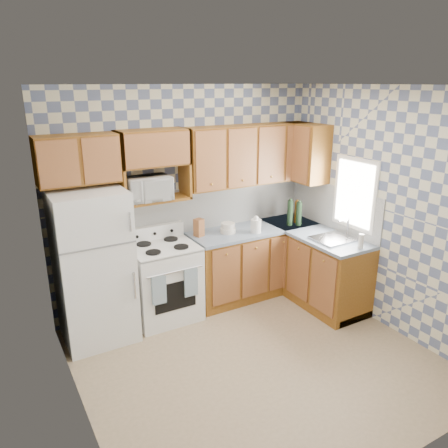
{
  "coord_description": "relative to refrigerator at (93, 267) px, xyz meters",
  "views": [
    {
      "loc": [
        -2.2,
        -3.16,
        2.73
      ],
      "look_at": [
        0.05,
        0.75,
        1.25
      ],
      "focal_mm": 35.0,
      "sensor_mm": 36.0,
      "label": 1
    }
  ],
  "objects": [
    {
      "name": "cooktop",
      "position": [
        0.8,
        0.03,
        0.07
      ],
      "size": [
        0.76,
        0.65,
        0.02
      ],
      "primitive_type": "cube",
      "color": "silver",
      "rests_on": "stove_body"
    },
    {
      "name": "bottle_2",
      "position": [
        2.71,
        -0.06,
        0.23
      ],
      "size": [
        0.07,
        0.07,
        0.29
      ],
      "primitive_type": "cylinder",
      "color": "#59350A",
      "rests_on": "countertop_back"
    },
    {
      "name": "countertop_right",
      "position": [
        2.67,
        -0.45,
        0.06
      ],
      "size": [
        0.63,
        1.6,
        0.04
      ],
      "primitive_type": "cube",
      "color": "slate",
      "rests_on": "base_cabinets_right"
    },
    {
      "name": "base_cabinets_right",
      "position": [
        2.67,
        -0.45,
        -0.4
      ],
      "size": [
        0.6,
        1.6,
        0.88
      ],
      "primitive_type": "cube",
      "color": "brown",
      "rests_on": "floor"
    },
    {
      "name": "upper_cabinets_back",
      "position": [
        2.1,
        0.19,
        1.01
      ],
      "size": [
        1.75,
        0.33,
        0.74
      ],
      "primitive_type": "cube",
      "color": "brown",
      "rests_on": "back_wall"
    },
    {
      "name": "soap_bottle",
      "position": [
        2.73,
        -1.17,
        0.17
      ],
      "size": [
        0.06,
        0.06,
        0.17
      ],
      "primitive_type": "cylinder",
      "color": "beige",
      "rests_on": "countertop_right"
    },
    {
      "name": "back_wall",
      "position": [
        1.27,
        0.35,
        0.51
      ],
      "size": [
        3.4,
        0.02,
        2.7
      ],
      "primitive_type": "cube",
      "color": "slate",
      "rests_on": "ground"
    },
    {
      "name": "floor",
      "position": [
        1.27,
        -1.25,
        -0.84
      ],
      "size": [
        3.4,
        3.4,
        0.0
      ],
      "primitive_type": "plane",
      "color": "#836E50",
      "rests_on": "ground"
    },
    {
      "name": "sink",
      "position": [
        2.67,
        -0.8,
        0.09
      ],
      "size": [
        0.48,
        0.4,
        0.03
      ],
      "primitive_type": "cube",
      "color": "#B7B7BC",
      "rests_on": "countertop_right"
    },
    {
      "name": "bottle_0",
      "position": [
        2.56,
        -0.1,
        0.25
      ],
      "size": [
        0.07,
        0.07,
        0.34
      ],
      "primitive_type": "cylinder",
      "color": "black",
      "rests_on": "countertop_back"
    },
    {
      "name": "food_containers",
      "position": [
        1.7,
        0.04,
        0.14
      ],
      "size": [
        0.19,
        0.19,
        0.13
      ],
      "primitive_type": null,
      "color": "beige",
      "rests_on": "countertop_back"
    },
    {
      "name": "backsplash_back",
      "position": [
        1.68,
        0.34,
        0.36
      ],
      "size": [
        2.6,
        0.02,
        0.56
      ],
      "primitive_type": "cube",
      "color": "white",
      "rests_on": "back_wall"
    },
    {
      "name": "electric_kettle",
      "position": [
        2.0,
        -0.12,
        0.17
      ],
      "size": [
        0.13,
        0.13,
        0.17
      ],
      "primitive_type": "cylinder",
      "color": "white",
      "rests_on": "countertop_back"
    },
    {
      "name": "upper_cabinets_right",
      "position": [
        2.81,
        0.0,
        1.01
      ],
      "size": [
        0.33,
        0.7,
        0.74
      ],
      "primitive_type": "cube",
      "color": "brown",
      "rests_on": "right_wall"
    },
    {
      "name": "backguard",
      "position": [
        0.8,
        0.3,
        0.16
      ],
      "size": [
        0.76,
        0.08,
        0.17
      ],
      "primitive_type": "cube",
      "color": "white",
      "rests_on": "cooktop"
    },
    {
      "name": "right_wall",
      "position": [
        2.97,
        -1.25,
        0.51
      ],
      "size": [
        0.02,
        3.2,
        2.7
      ],
      "primitive_type": "cube",
      "color": "slate",
      "rests_on": "ground"
    },
    {
      "name": "refrigerator",
      "position": [
        0.0,
        0.0,
        0.0
      ],
      "size": [
        0.75,
        0.7,
        1.68
      ],
      "primitive_type": "cube",
      "color": "white",
      "rests_on": "floor"
    },
    {
      "name": "countertop_back",
      "position": [
        2.1,
        0.05,
        0.06
      ],
      "size": [
        1.77,
        0.63,
        0.04
      ],
      "primitive_type": "cube",
      "color": "slate",
      "rests_on": "base_cabinets_back"
    },
    {
      "name": "upper_cabinets_fridge",
      "position": [
        -0.02,
        0.19,
        1.13
      ],
      "size": [
        0.82,
        0.33,
        0.5
      ],
      "primitive_type": "cube",
      "color": "brown",
      "rests_on": "back_wall"
    },
    {
      "name": "microwave_shelf",
      "position": [
        0.8,
        0.19,
        0.6
      ],
      "size": [
        0.8,
        0.33,
        0.03
      ],
      "primitive_type": "cube",
      "color": "brown",
      "rests_on": "back_wall"
    },
    {
      "name": "base_cabinets_back",
      "position": [
        2.1,
        0.05,
        -0.4
      ],
      "size": [
        1.75,
        0.6,
        0.88
      ],
      "primitive_type": "cube",
      "color": "brown",
      "rests_on": "floor"
    },
    {
      "name": "window",
      "position": [
        2.96,
        -0.8,
        0.61
      ],
      "size": [
        0.02,
        0.66,
        0.86
      ],
      "primitive_type": "cube",
      "color": "white",
      "rests_on": "right_wall"
    },
    {
      "name": "backsplash_right",
      "position": [
        2.96,
        -0.45,
        0.36
      ],
      "size": [
        0.02,
        1.6,
        0.56
      ],
      "primitive_type": "cube",
      "color": "white",
      "rests_on": "right_wall"
    },
    {
      "name": "knife_block",
      "position": [
        1.32,
        0.12,
        0.19
      ],
      "size": [
        0.12,
        0.12,
        0.22
      ],
      "primitive_type": "cube",
      "rotation": [
        0.0,
        0.0,
        0.29
      ],
      "color": "brown",
      "rests_on": "countertop_back"
    },
    {
      "name": "microwave",
      "position": [
        0.72,
        0.15,
        0.74
      ],
      "size": [
        0.49,
        0.33,
        0.27
      ],
      "primitive_type": "imported",
      "rotation": [
        0.0,
        0.0,
        -0.0
      ],
      "color": "white",
      "rests_on": "microwave_shelf"
    },
    {
      "name": "stove_body",
      "position": [
        0.8,
        0.03,
        -0.39
      ],
      "size": [
        0.76,
        0.65,
        0.9
      ],
      "primitive_type": "cube",
      "color": "white",
      "rests_on": "floor"
    },
    {
      "name": "dish_towel_right",
      "position": [
        0.99,
        -0.32,
        -0.28
      ],
      "size": [
        0.16,
        0.02,
        0.34
      ],
      "primitive_type": "cube",
      "color": "navy",
      "rests_on": "stove_body"
    },
    {
      "name": "bottle_1",
      "position": [
        2.66,
        -0.16,
        0.24
      ],
      "size": [
        0.07,
        0.07,
        0.31
      ],
      "primitive_type": "cylinder",
      "color": "black",
      "rests_on": "countertop_back"
    },
    {
      "name": "dish_towel_left",
      "position": [
        0.61,
        -0.32,
        -0.28
      ],
      "size": [
        0.16,
        0.02,
        0.34
      ],
      "primitive_type": "cube",
      "color": "navy",
      "rests_on": "stove_body"
    }
  ]
}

